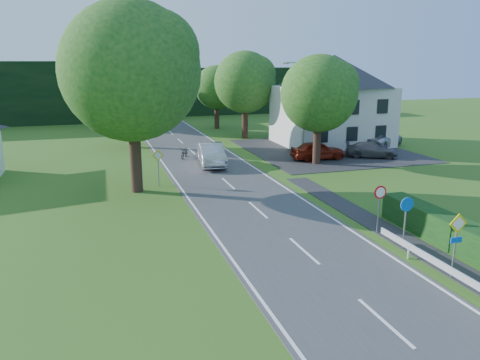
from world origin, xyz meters
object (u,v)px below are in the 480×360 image
object	(u,v)px
parked_car_red	(318,150)
parked_car_grey	(371,150)
parasol	(311,140)
moving_car	(212,155)
parked_car_silver_b	(381,138)
motorcycle	(184,152)
streetlight	(302,106)

from	to	relation	value
parked_car_red	parked_car_grey	bearing A→B (deg)	-95.18
parked_car_grey	parasol	size ratio (longest dim) A/B	2.26
moving_car	parasol	size ratio (longest dim) A/B	2.72
parked_car_silver_b	parasol	xyz separation A→B (m)	(-7.17, 0.58, 0.11)
moving_car	motorcycle	distance (m)	3.84
streetlight	moving_car	size ratio (longest dim) A/B	1.53
moving_car	parked_car_red	world-z (taller)	moving_car
moving_car	motorcycle	xyz separation A→B (m)	(-1.50, 3.51, -0.39)
streetlight	motorcycle	xyz separation A→B (m)	(-9.26, 3.31, -3.95)
moving_car	parked_car_silver_b	distance (m)	18.03
parked_car_red	parasol	world-z (taller)	parasol
streetlight	parked_car_silver_b	xyz separation A→B (m)	(9.94, 3.23, -3.68)
motorcycle	moving_car	bearing A→B (deg)	-42.10
moving_car	parasol	world-z (taller)	parasol
moving_car	parked_car_grey	distance (m)	13.83
streetlight	parasol	xyz separation A→B (m)	(2.77, 3.81, -3.56)
motorcycle	parked_car_red	world-z (taller)	parked_car_red
motorcycle	parked_car_red	bearing A→B (deg)	4.41
parked_car_grey	parasol	world-z (taller)	parasol
motorcycle	parked_car_red	xyz separation A→B (m)	(10.51, -3.90, 0.29)
motorcycle	parasol	size ratio (longest dim) A/B	0.94
streetlight	parked_car_silver_b	world-z (taller)	streetlight
streetlight	parasol	distance (m)	5.91
motorcycle	parked_car_grey	world-z (taller)	parked_car_grey
moving_car	streetlight	bearing A→B (deg)	8.63
parked_car_grey	parked_car_silver_b	bearing A→B (deg)	-14.41
streetlight	parked_car_grey	bearing A→B (deg)	-10.85
parked_car_grey	parked_car_red	bearing A→B (deg)	110.57
parked_car_red	parked_car_silver_b	size ratio (longest dim) A/B	0.83
motorcycle	streetlight	bearing A→B (deg)	5.12
moving_car	parked_car_grey	bearing A→B (deg)	3.18
moving_car	parked_car_grey	size ratio (longest dim) A/B	1.20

